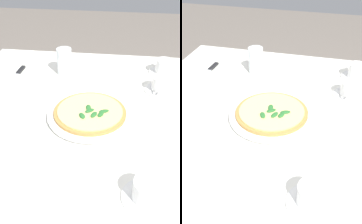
% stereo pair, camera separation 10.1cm
% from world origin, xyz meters
% --- Properties ---
extents(dining_table, '(1.12, 1.12, 0.73)m').
position_xyz_m(dining_table, '(0.00, 0.00, 0.60)').
color(dining_table, white).
rests_on(dining_table, ground_plane).
extents(pizza_plate, '(0.31, 0.31, 0.02)m').
position_xyz_m(pizza_plate, '(0.01, -0.00, 0.74)').
color(pizza_plate, white).
rests_on(pizza_plate, dining_table).
extents(pizza, '(0.26, 0.26, 0.02)m').
position_xyz_m(pizza, '(0.01, -0.00, 0.75)').
color(pizza, '#C68E47').
rests_on(pizza, pizza_plate).
extents(coffee_cup_near_right, '(0.13, 0.13, 0.07)m').
position_xyz_m(coffee_cup_near_right, '(-0.37, 0.29, 0.76)').
color(coffee_cup_near_right, white).
rests_on(coffee_cup_near_right, dining_table).
extents(coffee_cup_left_edge, '(0.13, 0.13, 0.06)m').
position_xyz_m(coffee_cup_left_edge, '(-0.21, 0.27, 0.76)').
color(coffee_cup_left_edge, white).
rests_on(coffee_cup_left_edge, dining_table).
extents(coffee_cup_near_left, '(0.13, 0.13, 0.06)m').
position_xyz_m(coffee_cup_near_left, '(0.35, 0.19, 0.76)').
color(coffee_cup_near_left, white).
rests_on(coffee_cup_near_left, dining_table).
extents(water_glass_back_corner, '(0.07, 0.07, 0.12)m').
position_xyz_m(water_glass_back_corner, '(-0.31, -0.16, 0.78)').
color(water_glass_back_corner, white).
rests_on(water_glass_back_corner, dining_table).
extents(napkin_folded, '(0.23, 0.14, 0.02)m').
position_xyz_m(napkin_folded, '(-0.23, -0.36, 0.74)').
color(napkin_folded, white).
rests_on(napkin_folded, dining_table).
extents(dinner_knife, '(0.20, 0.03, 0.01)m').
position_xyz_m(dinner_knife, '(-0.23, -0.36, 0.75)').
color(dinner_knife, silver).
rests_on(dinner_knife, napkin_folded).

